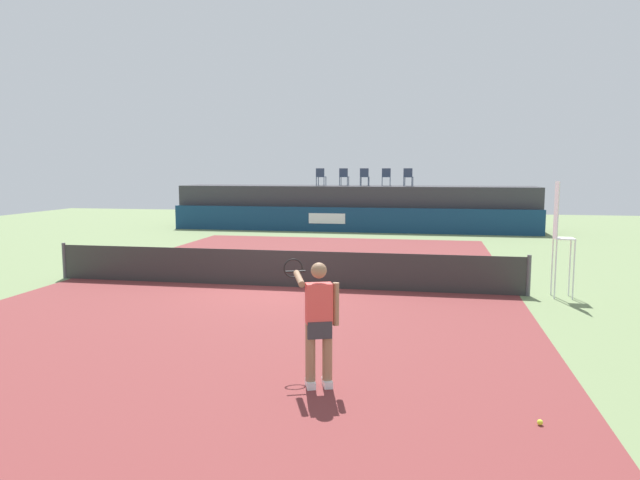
# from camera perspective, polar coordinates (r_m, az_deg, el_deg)

# --- Properties ---
(ground_plane) EXTENTS (48.00, 48.00, 0.00)m
(ground_plane) POSITION_cam_1_polar(r_m,az_deg,el_deg) (18.22, -1.60, -2.70)
(ground_plane) COLOR #6B7F51
(court_inner) EXTENTS (12.00, 22.00, 0.00)m
(court_inner) POSITION_cam_1_polar(r_m,az_deg,el_deg) (15.35, -4.01, -4.53)
(court_inner) COLOR maroon
(court_inner) RESTS_ON ground
(sponsor_wall) EXTENTS (18.00, 0.22, 1.20)m
(sponsor_wall) POSITION_cam_1_polar(r_m,az_deg,el_deg) (28.41, 2.92, 1.97)
(sponsor_wall) COLOR navy
(sponsor_wall) RESTS_ON ground
(spectator_platform) EXTENTS (18.00, 2.80, 2.20)m
(spectator_platform) POSITION_cam_1_polar(r_m,az_deg,el_deg) (30.15, 3.41, 3.21)
(spectator_platform) COLOR #38383D
(spectator_platform) RESTS_ON ground
(spectator_chair_far_left) EXTENTS (0.47, 0.47, 0.89)m
(spectator_chair_far_left) POSITION_cam_1_polar(r_m,az_deg,el_deg) (30.04, 0.07, 6.25)
(spectator_chair_far_left) COLOR #2D3D56
(spectator_chair_far_left) RESTS_ON spectator_platform
(spectator_chair_left) EXTENTS (0.45, 0.45, 0.89)m
(spectator_chair_left) POSITION_cam_1_polar(r_m,az_deg,el_deg) (30.27, 2.35, 6.25)
(spectator_chair_left) COLOR #2D3D56
(spectator_chair_left) RESTS_ON spectator_platform
(spectator_chair_center) EXTENTS (0.44, 0.44, 0.89)m
(spectator_chair_center) POSITION_cam_1_polar(r_m,az_deg,el_deg) (29.94, 4.36, 6.22)
(spectator_chair_center) COLOR #2D3D56
(spectator_chair_center) RESTS_ON spectator_platform
(spectator_chair_right) EXTENTS (0.47, 0.47, 0.89)m
(spectator_chair_right) POSITION_cam_1_polar(r_m,az_deg,el_deg) (30.00, 6.47, 6.20)
(spectator_chair_right) COLOR #2D3D56
(spectator_chair_right) RESTS_ON spectator_platform
(spectator_chair_far_right) EXTENTS (0.48, 0.48, 0.89)m
(spectator_chair_far_right) POSITION_cam_1_polar(r_m,az_deg,el_deg) (29.58, 8.59, 6.16)
(spectator_chair_far_right) COLOR #2D3D56
(spectator_chair_far_right) RESTS_ON spectator_platform
(umpire_chair) EXTENTS (0.44, 0.44, 2.76)m
(umpire_chair) POSITION_cam_1_polar(r_m,az_deg,el_deg) (14.92, 22.32, 0.80)
(umpire_chair) COLOR white
(umpire_chair) RESTS_ON ground
(tennis_net) EXTENTS (12.40, 0.02, 0.95)m
(tennis_net) POSITION_cam_1_polar(r_m,az_deg,el_deg) (15.26, -4.02, -2.78)
(tennis_net) COLOR #2D2D2D
(tennis_net) RESTS_ON ground
(net_post_near) EXTENTS (0.10, 0.10, 1.00)m
(net_post_near) POSITION_cam_1_polar(r_m,az_deg,el_deg) (17.86, -23.65, -1.85)
(net_post_near) COLOR #4C4C51
(net_post_near) RESTS_ON ground
(net_post_far) EXTENTS (0.10, 0.10, 1.00)m
(net_post_far) POSITION_cam_1_polar(r_m,az_deg,el_deg) (14.95, 19.66, -3.28)
(net_post_far) COLOR #4C4C51
(net_post_far) RESTS_ON ground
(tennis_player) EXTENTS (0.98, 1.09, 1.77)m
(tennis_player) POSITION_cam_1_polar(r_m,az_deg,el_deg) (8.21, -0.18, -7.77)
(tennis_player) COLOR white
(tennis_player) RESTS_ON court_inner
(tennis_ball) EXTENTS (0.07, 0.07, 0.07)m
(tennis_ball) POSITION_cam_1_polar(r_m,az_deg,el_deg) (7.77, 20.64, -16.29)
(tennis_ball) COLOR #D8EA33
(tennis_ball) RESTS_ON court_inner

